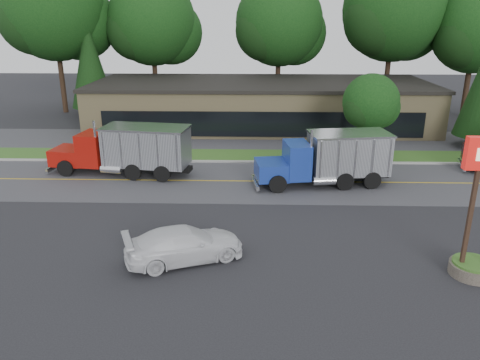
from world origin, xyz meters
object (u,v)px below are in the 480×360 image
Objects in this scene: bilo_sign at (480,231)px; dump_truck_blue at (330,157)px; dump_truck_red at (128,149)px; rally_car at (184,244)px.

bilo_sign reaches higher than dump_truck_blue.
rally_car is (5.45, -11.82, -1.05)m from dump_truck_red.
dump_truck_red is at bearing 2.53° from rally_car.
bilo_sign is at bearing 152.32° from dump_truck_red.
bilo_sign is 12.35m from rally_car.
bilo_sign is 0.60× the size of dump_truck_red.
dump_truck_red is at bearing 144.19° from bilo_sign.
rally_car is (-7.92, -10.17, -1.05)m from dump_truck_blue.
dump_truck_blue is (-4.33, 11.11, -0.22)m from bilo_sign.
dump_truck_red is 13.06m from rally_car.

